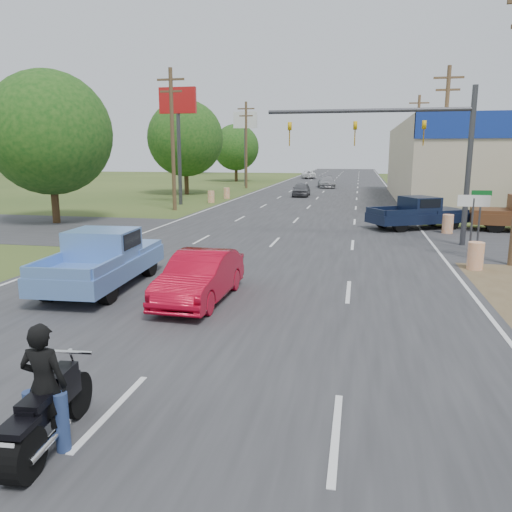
% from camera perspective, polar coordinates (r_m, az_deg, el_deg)
% --- Properties ---
extents(ground, '(200.00, 200.00, 0.00)m').
position_cam_1_polar(ground, '(8.81, -16.12, -16.73)').
color(ground, '#2F461C').
rests_on(ground, ground).
extents(main_road, '(15.00, 180.00, 0.02)m').
position_cam_1_polar(main_road, '(47.14, 7.02, 6.57)').
color(main_road, '#2D2D30').
rests_on(main_road, ground).
extents(cross_road, '(120.00, 10.00, 0.02)m').
position_cam_1_polar(cross_road, '(25.43, 2.90, 2.34)').
color(cross_road, '#2D2D30').
rests_on(cross_road, ground).
extents(utility_pole_2, '(2.00, 0.28, 10.00)m').
position_cam_1_polar(utility_pole_2, '(38.25, 20.74, 12.72)').
color(utility_pole_2, '#4C3823').
rests_on(utility_pole_2, ground).
extents(utility_pole_3, '(2.00, 0.28, 10.00)m').
position_cam_1_polar(utility_pole_3, '(56.11, 17.90, 12.34)').
color(utility_pole_3, '#4C3823').
rests_on(utility_pole_3, ground).
extents(utility_pole_5, '(2.00, 0.28, 10.00)m').
position_cam_1_polar(utility_pole_5, '(37.27, -9.53, 13.35)').
color(utility_pole_5, '#4C3823').
rests_on(utility_pole_5, ground).
extents(utility_pole_6, '(2.00, 0.28, 10.00)m').
position_cam_1_polar(utility_pole_6, '(60.30, -1.13, 12.80)').
color(utility_pole_6, '#4C3823').
rests_on(utility_pole_6, ground).
extents(tree_0, '(7.14, 7.14, 8.84)m').
position_cam_1_polar(tree_0, '(32.19, -22.52, 12.84)').
color(tree_0, '#422D19').
rests_on(tree_0, ground).
extents(tree_1, '(7.56, 7.56, 9.36)m').
position_cam_1_polar(tree_1, '(51.80, -8.09, 13.16)').
color(tree_1, '#422D19').
rests_on(tree_1, ground).
extents(tree_2, '(6.72, 6.72, 8.32)m').
position_cam_1_polar(tree_2, '(75.00, -2.30, 12.29)').
color(tree_2, '#422D19').
rests_on(tree_2, ground).
extents(tree_4, '(9.24, 9.24, 11.44)m').
position_cam_1_polar(tree_4, '(100.77, -24.65, 12.17)').
color(tree_4, '#422D19').
rests_on(tree_4, ground).
extents(tree_5, '(7.98, 7.98, 9.88)m').
position_cam_1_polar(tree_5, '(105.14, 26.63, 11.42)').
color(tree_5, '#422D19').
rests_on(tree_5, ground).
extents(tree_6, '(8.82, 8.82, 10.92)m').
position_cam_1_polar(tree_6, '(107.29, -6.90, 12.86)').
color(tree_6, '#422D19').
rests_on(tree_6, ground).
extents(barrel_0, '(0.56, 0.56, 1.00)m').
position_cam_1_polar(barrel_0, '(19.60, 23.80, 0.01)').
color(barrel_0, orange).
rests_on(barrel_0, ground).
extents(barrel_1, '(0.56, 0.56, 1.00)m').
position_cam_1_polar(barrel_1, '(27.92, 21.06, 3.43)').
color(barrel_1, orange).
rests_on(barrel_1, ground).
extents(barrel_2, '(0.56, 0.56, 1.00)m').
position_cam_1_polar(barrel_2, '(42.77, -5.15, 6.76)').
color(barrel_2, orange).
rests_on(barrel_2, ground).
extents(barrel_3, '(0.56, 0.56, 1.00)m').
position_cam_1_polar(barrel_3, '(46.52, -3.37, 7.18)').
color(barrel_3, orange).
rests_on(barrel_3, ground).
extents(pole_sign_left_near, '(3.00, 0.35, 9.20)m').
position_cam_1_polar(pole_sign_left_near, '(41.46, -8.90, 15.75)').
color(pole_sign_left_near, '#3F3F44').
rests_on(pole_sign_left_near, ground).
extents(pole_sign_left_far, '(3.00, 0.35, 9.20)m').
position_cam_1_polar(pole_sign_left_far, '(64.48, -1.22, 14.37)').
color(pole_sign_left_far, '#3F3F44').
rests_on(pole_sign_left_far, ground).
extents(lane_sign, '(1.20, 0.08, 2.52)m').
position_cam_1_polar(lane_sign, '(21.38, 23.54, 4.73)').
color(lane_sign, '#3F3F44').
rests_on(lane_sign, ground).
extents(street_name_sign, '(0.80, 0.08, 2.61)m').
position_cam_1_polar(street_name_sign, '(23.00, 24.21, 4.37)').
color(street_name_sign, '#3F3F44').
rests_on(street_name_sign, ground).
extents(signal_mast, '(9.12, 0.40, 7.00)m').
position_cam_1_polar(signal_mast, '(23.90, 16.94, 12.81)').
color(signal_mast, '#3F3F44').
rests_on(signal_mast, ground).
extents(red_convertible, '(1.59, 4.26, 1.39)m').
position_cam_1_polar(red_convertible, '(14.14, -6.42, -2.45)').
color(red_convertible, '#AE081F').
rests_on(red_convertible, ground).
extents(motorcycle, '(0.72, 2.35, 1.19)m').
position_cam_1_polar(motorcycle, '(7.82, -23.03, -16.70)').
color(motorcycle, black).
rests_on(motorcycle, ground).
extents(rider, '(0.69, 0.48, 1.78)m').
position_cam_1_polar(rider, '(7.71, -23.00, -14.09)').
color(rider, black).
rests_on(rider, ground).
extents(blue_pickup, '(2.41, 5.57, 1.81)m').
position_cam_1_polar(blue_pickup, '(16.29, -16.97, -0.21)').
color(blue_pickup, black).
rests_on(blue_pickup, ground).
extents(navy_pickup, '(5.69, 4.41, 1.78)m').
position_cam_1_polar(navy_pickup, '(29.15, 18.16, 4.74)').
color(navy_pickup, black).
rests_on(navy_pickup, ground).
extents(distant_car_grey, '(1.67, 3.96, 1.34)m').
position_cam_1_polar(distant_car_grey, '(48.93, 5.21, 7.57)').
color(distant_car_grey, '#545459').
rests_on(distant_car_grey, ground).
extents(distant_car_silver, '(2.61, 5.03, 1.39)m').
position_cam_1_polar(distant_car_silver, '(62.05, 8.05, 8.39)').
color(distant_car_silver, '#99999D').
rests_on(distant_car_silver, ground).
extents(distant_car_white, '(2.88, 4.96, 1.30)m').
position_cam_1_polar(distant_car_white, '(83.94, 6.01, 9.23)').
color(distant_car_white, white).
rests_on(distant_car_white, ground).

